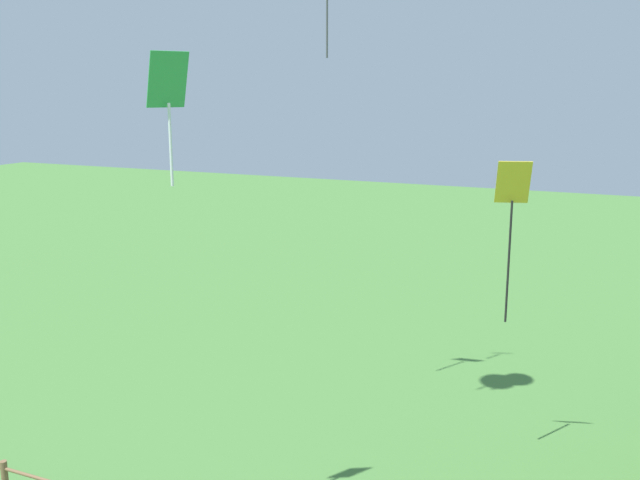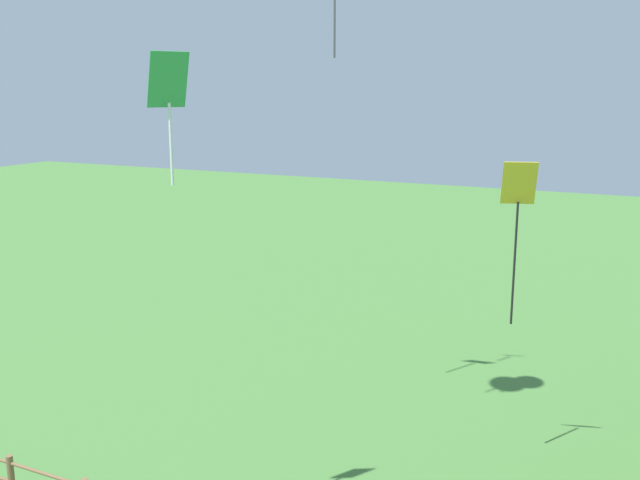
{
  "view_description": "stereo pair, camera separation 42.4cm",
  "coord_description": "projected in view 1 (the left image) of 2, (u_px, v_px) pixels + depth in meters",
  "views": [
    {
      "loc": [
        5.08,
        -1.64,
        8.52
      ],
      "look_at": [
        0.0,
        9.82,
        5.82
      ],
      "focal_mm": 40.0,
      "sensor_mm": 36.0,
      "label": 1
    },
    {
      "loc": [
        5.47,
        -1.46,
        8.52
      ],
      "look_at": [
        0.0,
        9.82,
        5.82
      ],
      "focal_mm": 40.0,
      "sensor_mm": 36.0,
      "label": 2
    }
  ],
  "objects": [
    {
      "name": "kite_green_diamond",
      "position": [
        168.0,
        94.0,
        11.88
      ],
      "size": [
        0.59,
        0.74,
        2.24
      ],
      "color": "green"
    },
    {
      "name": "kite_yellow_diamond",
      "position": [
        512.0,
        209.0,
        15.42
      ],
      "size": [
        0.79,
        0.57,
        3.61
      ],
      "color": "yellow"
    }
  ]
}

